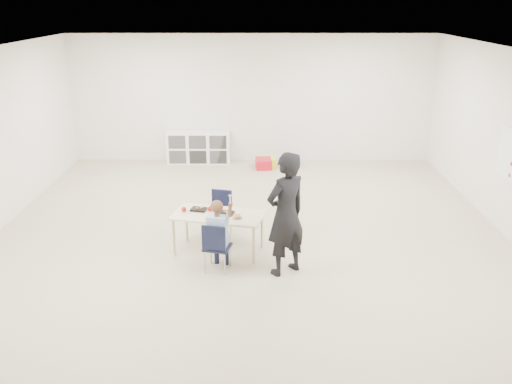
{
  "coord_description": "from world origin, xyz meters",
  "views": [
    {
      "loc": [
        0.14,
        -7.45,
        3.5
      ],
      "look_at": [
        0.1,
        -0.06,
        0.85
      ],
      "focal_mm": 38.0,
      "sensor_mm": 36.0,
      "label": 1
    }
  ],
  "objects_px": {
    "chair_near": "(217,246)",
    "cubby_shelf": "(199,147)",
    "table": "(218,233)",
    "adult": "(286,214)",
    "child": "(217,232)"
  },
  "relations": [
    {
      "from": "child",
      "to": "adult",
      "type": "distance_m",
      "value": 0.96
    },
    {
      "from": "table",
      "to": "adult",
      "type": "height_order",
      "value": "adult"
    },
    {
      "from": "table",
      "to": "adult",
      "type": "bearing_deg",
      "value": -20.73
    },
    {
      "from": "child",
      "to": "chair_near",
      "type": "bearing_deg",
      "value": 102.91
    },
    {
      "from": "child",
      "to": "adult",
      "type": "relative_size",
      "value": 0.66
    },
    {
      "from": "cubby_shelf",
      "to": "adult",
      "type": "relative_size",
      "value": 0.83
    },
    {
      "from": "table",
      "to": "cubby_shelf",
      "type": "distance_m",
      "value": 4.63
    },
    {
      "from": "adult",
      "to": "child",
      "type": "bearing_deg",
      "value": -41.39
    },
    {
      "from": "table",
      "to": "adult",
      "type": "xyz_separation_m",
      "value": [
        0.94,
        -0.62,
        0.54
      ]
    },
    {
      "from": "cubby_shelf",
      "to": "adult",
      "type": "distance_m",
      "value": 5.48
    },
    {
      "from": "chair_near",
      "to": "cubby_shelf",
      "type": "bearing_deg",
      "value": 111.64
    },
    {
      "from": "child",
      "to": "adult",
      "type": "xyz_separation_m",
      "value": [
        0.91,
        -0.06,
        0.28
      ]
    },
    {
      "from": "cubby_shelf",
      "to": "table",
      "type": "bearing_deg",
      "value": -80.52
    },
    {
      "from": "chair_near",
      "to": "cubby_shelf",
      "type": "xyz_separation_m",
      "value": [
        -0.79,
        5.12,
        -0.01
      ]
    },
    {
      "from": "chair_near",
      "to": "child",
      "type": "height_order",
      "value": "child"
    }
  ]
}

